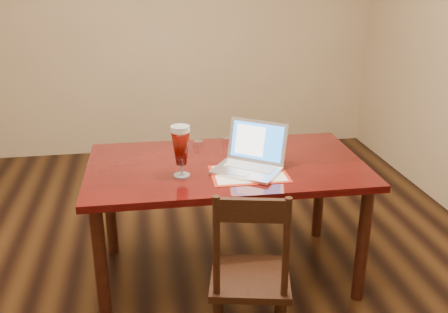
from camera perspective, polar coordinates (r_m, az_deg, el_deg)
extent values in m
plane|color=black|center=(3.28, -4.88, -14.17)|extent=(5.00, 5.00, 0.00)
cube|color=tan|center=(5.21, -7.77, 14.95)|extent=(4.50, 0.01, 2.70)
cube|color=#4E0B0A|center=(3.00, 0.26, -1.13)|extent=(1.66, 0.95, 0.04)
cylinder|color=#35170D|center=(2.83, -13.86, -12.17)|extent=(0.07, 0.07, 0.73)
cylinder|color=#35170D|center=(3.05, 15.55, -9.73)|extent=(0.07, 0.07, 0.73)
cylinder|color=#35170D|center=(3.49, -12.94, -5.34)|extent=(0.07, 0.07, 0.73)
cylinder|color=#35170D|center=(3.67, 10.85, -3.81)|extent=(0.07, 0.07, 0.73)
cube|color=#AC250F|center=(2.84, 2.86, -1.99)|extent=(0.44, 0.31, 0.00)
cube|color=silver|center=(2.84, 2.86, -1.95)|extent=(0.40, 0.27, 0.00)
cube|color=silver|center=(2.86, 2.55, -1.63)|extent=(0.44, 0.41, 0.02)
cube|color=#B5B4B9|center=(2.90, 2.95, -1.12)|extent=(0.31, 0.26, 0.00)
cube|color=silver|center=(2.79, 1.98, -1.96)|extent=(0.11, 0.11, 0.00)
cube|color=silver|center=(2.95, 3.81, 1.74)|extent=(0.34, 0.27, 0.24)
cube|color=blue|center=(2.94, 3.77, 1.74)|extent=(0.29, 0.23, 0.20)
cube|color=white|center=(2.96, 2.99, 1.86)|extent=(0.17, 0.14, 0.17)
cylinder|color=silver|center=(2.82, -4.84, -2.18)|extent=(0.09, 0.09, 0.01)
cylinder|color=silver|center=(2.80, -4.87, -1.47)|extent=(0.02, 0.02, 0.07)
cylinder|color=white|center=(2.72, -5.02, 3.06)|extent=(0.10, 0.10, 0.02)
cylinder|color=silver|center=(2.72, -5.03, 3.38)|extent=(0.10, 0.10, 0.01)
cylinder|color=silver|center=(3.26, -2.99, 1.46)|extent=(0.06, 0.06, 0.04)
cylinder|color=silver|center=(3.32, 0.35, 1.84)|extent=(0.06, 0.06, 0.04)
cube|color=black|center=(2.60, 3.00, -13.71)|extent=(0.47, 0.45, 0.04)
cylinder|color=black|center=(2.85, -0.43, -15.41)|extent=(0.04, 0.04, 0.39)
cylinder|color=black|center=(2.85, 6.25, -15.51)|extent=(0.04, 0.04, 0.39)
cylinder|color=black|center=(2.33, -0.87, -10.21)|extent=(0.03, 0.03, 0.51)
cylinder|color=black|center=(2.33, 7.13, -10.33)|extent=(0.03, 0.03, 0.51)
cube|color=black|center=(2.23, 3.22, -6.17)|extent=(0.32, 0.10, 0.11)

